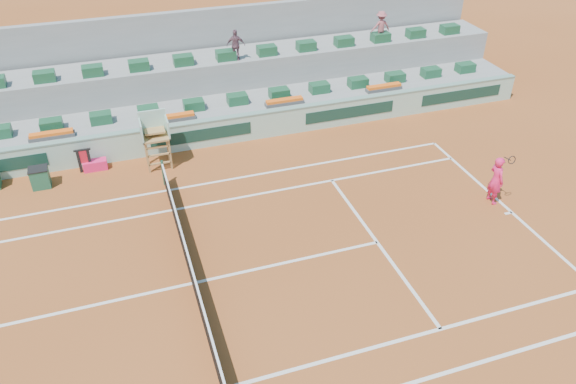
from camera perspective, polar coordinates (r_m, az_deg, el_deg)
name	(u,v)px	position (r m, az deg, el deg)	size (l,w,h in m)	color
ground	(192,283)	(18.08, -9.69, -9.14)	(90.00, 90.00, 0.00)	brown
seating_tier_lower	(148,119)	(26.64, -13.99, 7.18)	(36.00, 4.00, 1.20)	gray
seating_tier_upper	(142,91)	(27.80, -14.58, 9.87)	(36.00, 2.40, 2.60)	gray
stadium_back_wall	(136,61)	(28.95, -15.19, 12.69)	(36.00, 0.40, 4.40)	gray
player_bag	(95,165)	(24.43, -19.00, 2.61)	(0.95, 0.42, 0.42)	#FE2165
spectator_mid	(236,45)	(26.88, -5.32, 14.64)	(0.85, 0.35, 1.45)	#704A57
spectator_right	(381,26)	(29.64, 9.40, 16.28)	(0.98, 0.56, 1.51)	#A55257
court_lines	(192,283)	(18.07, -9.69, -9.13)	(23.89, 11.09, 0.01)	white
tennis_net	(191,271)	(17.72, -9.85, -7.90)	(0.10, 11.97, 1.10)	black
advertising_hoarding	(155,141)	(24.67, -13.34, 5.09)	(36.00, 0.34, 1.26)	#A0CAB6
umpire_chair	(155,132)	(23.36, -13.38, 5.90)	(1.10, 0.90, 2.40)	#A0723C
seat_row_lower	(148,111)	(25.48, -14.00, 7.96)	(32.90, 0.60, 0.44)	#1A502F
seat_row_upper	(139,65)	(26.68, -14.91, 12.34)	(32.90, 0.60, 0.44)	#1A502F
flower_planters	(115,126)	(24.76, -17.19, 6.41)	(26.80, 0.36, 0.28)	#4C4C4C
drink_cooler_a	(40,178)	(23.95, -23.88, 1.35)	(0.73, 0.63, 0.84)	#1B533A
towel_rack	(84,159)	(24.24, -20.02, 3.21)	(0.66, 0.11, 1.03)	black
tennis_player	(496,180)	(22.15, 20.38, 1.16)	(0.47, 0.91, 2.28)	#FE2165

